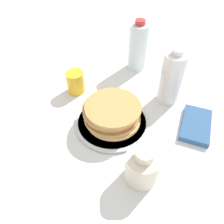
% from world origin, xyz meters
% --- Properties ---
extents(ground_plane, '(4.00, 4.00, 0.00)m').
position_xyz_m(ground_plane, '(0.00, 0.00, 0.00)').
color(ground_plane, white).
extents(plate, '(0.25, 0.25, 0.01)m').
position_xyz_m(plate, '(0.02, 0.01, 0.01)').
color(plate, silver).
rests_on(plate, ground_plane).
extents(pancake_stack, '(0.19, 0.19, 0.07)m').
position_xyz_m(pancake_stack, '(0.02, 0.01, 0.05)').
color(pancake_stack, '#BC793A').
rests_on(pancake_stack, plate).
extents(juice_glass, '(0.07, 0.07, 0.08)m').
position_xyz_m(juice_glass, '(0.21, 0.12, 0.04)').
color(juice_glass, yellow).
rests_on(juice_glass, ground_plane).
extents(cream_jug, '(0.09, 0.09, 0.12)m').
position_xyz_m(cream_jug, '(-0.19, -0.03, 0.05)').
color(cream_jug, beige).
rests_on(cream_jug, ground_plane).
extents(water_bottle_near, '(0.08, 0.08, 0.21)m').
position_xyz_m(water_bottle_near, '(0.11, -0.21, 0.10)').
color(water_bottle_near, white).
rests_on(water_bottle_near, ground_plane).
extents(water_bottle_mid, '(0.08, 0.08, 0.21)m').
position_xyz_m(water_bottle_mid, '(0.33, -0.14, 0.10)').
color(water_bottle_mid, silver).
rests_on(water_bottle_mid, ground_plane).
extents(napkin, '(0.18, 0.15, 0.02)m').
position_xyz_m(napkin, '(-0.04, -0.26, 0.01)').
color(napkin, '#33598C').
rests_on(napkin, ground_plane).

